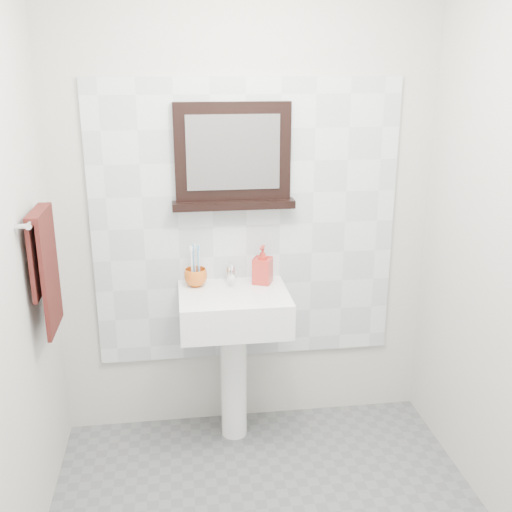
{
  "coord_description": "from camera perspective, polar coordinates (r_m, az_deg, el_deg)",
  "views": [
    {
      "loc": [
        -0.37,
        -1.94,
        1.96
      ],
      "look_at": [
        -0.02,
        0.55,
        1.15
      ],
      "focal_mm": 42.0,
      "sensor_mm": 36.0,
      "label": 1
    }
  ],
  "objects": [
    {
      "name": "front_wall",
      "position": [
        1.16,
        13.18,
        -20.43
      ],
      "size": [
        2.0,
        0.01,
        2.5
      ],
      "primitive_type": "cube",
      "color": "beige",
      "rests_on": "ground"
    },
    {
      "name": "toothbrush_cup",
      "position": [
        3.11,
        -5.77,
        -2.04
      ],
      "size": [
        0.14,
        0.14,
        0.09
      ],
      "primitive_type": "imported",
      "rotation": [
        0.0,
        0.0,
        0.22
      ],
      "color": "#CF5E18",
      "rests_on": "pedestal_sink"
    },
    {
      "name": "toothbrushes",
      "position": [
        3.09,
        -5.78,
        -0.68
      ],
      "size": [
        0.05,
        0.04,
        0.21
      ],
      "color": "white",
      "rests_on": "toothbrush_cup"
    },
    {
      "name": "back_wall",
      "position": [
        3.14,
        -0.97,
        4.8
      ],
      "size": [
        2.0,
        0.01,
        2.5
      ],
      "primitive_type": "cube",
      "color": "beige",
      "rests_on": "ground"
    },
    {
      "name": "splashback",
      "position": [
        3.16,
        -0.93,
        2.98
      ],
      "size": [
        1.6,
        0.02,
        1.5
      ],
      "primitive_type": "cube",
      "color": "silver",
      "rests_on": "back_wall"
    },
    {
      "name": "hand_towel",
      "position": [
        2.77,
        -19.48,
        -0.49
      ],
      "size": [
        0.06,
        0.3,
        0.55
      ],
      "color": "#36110F",
      "rests_on": "towel_bar"
    },
    {
      "name": "towel_bar",
      "position": [
        2.71,
        -20.08,
        3.72
      ],
      "size": [
        0.07,
        0.4,
        0.03
      ],
      "color": "silver",
      "rests_on": "left_wall"
    },
    {
      "name": "soap_dispenser",
      "position": [
        3.12,
        0.63,
        -0.82
      ],
      "size": [
        0.12,
        0.12,
        0.2
      ],
      "primitive_type": "imported",
      "rotation": [
        0.0,
        0.0,
        -0.42
      ],
      "color": "#B11425",
      "rests_on": "pedestal_sink"
    },
    {
      "name": "framed_mirror",
      "position": [
        3.05,
        -2.23,
        9.25
      ],
      "size": [
        0.62,
        0.11,
        0.53
      ],
      "color": "black",
      "rests_on": "back_wall"
    },
    {
      "name": "pedestal_sink",
      "position": [
        3.1,
        -2.12,
        -6.58
      ],
      "size": [
        0.55,
        0.44,
        0.96
      ],
      "color": "white",
      "rests_on": "ground"
    }
  ]
}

